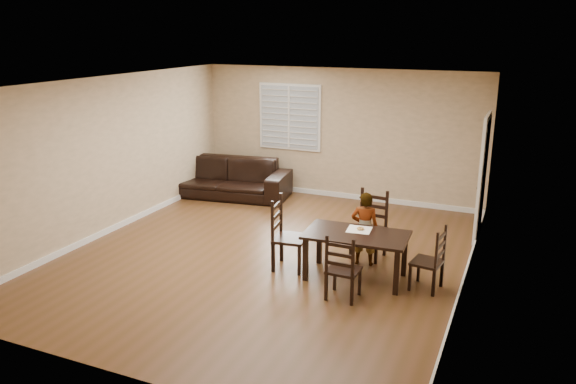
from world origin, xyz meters
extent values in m
plane|color=brown|center=(0.00, 0.00, 0.00)|extent=(7.00, 7.00, 0.00)
cube|color=#CEB18B|center=(0.00, 3.50, 1.35)|extent=(6.00, 0.04, 2.70)
cube|color=#CEB18B|center=(0.00, -3.50, 1.35)|extent=(6.00, 0.04, 2.70)
cube|color=#CEB18B|center=(-3.00, 0.00, 1.35)|extent=(0.04, 7.00, 2.70)
cube|color=#CEB18B|center=(3.00, 0.00, 1.35)|extent=(0.04, 7.00, 2.70)
cube|color=white|center=(0.00, 0.00, 2.70)|extent=(6.00, 7.00, 0.04)
cube|color=white|center=(-1.10, 3.45, 1.65)|extent=(1.40, 0.08, 1.40)
cube|color=white|center=(2.97, 2.20, 1.02)|extent=(0.06, 0.94, 2.05)
cylinder|color=#332114|center=(2.94, 1.90, 0.95)|extent=(0.06, 0.06, 0.02)
cube|color=white|center=(0.00, 3.48, 0.05)|extent=(6.00, 0.03, 0.10)
cube|color=white|center=(-2.98, 0.00, 0.05)|extent=(0.03, 7.00, 0.10)
cube|color=white|center=(2.98, 0.00, 0.05)|extent=(0.03, 7.00, 0.10)
cube|color=black|center=(1.52, -0.26, 0.66)|extent=(1.48, 0.88, 0.04)
cube|color=black|center=(0.90, -0.62, 0.32)|extent=(0.07, 0.07, 0.64)
cube|color=black|center=(2.18, -0.55, 0.32)|extent=(0.07, 0.07, 0.64)
cube|color=black|center=(0.87, 0.04, 0.32)|extent=(0.07, 0.07, 0.64)
cube|color=black|center=(2.15, 0.10, 0.32)|extent=(0.07, 0.07, 0.64)
cube|color=black|center=(1.48, 0.55, 0.45)|extent=(0.52, 0.49, 0.04)
cube|color=black|center=(1.50, 0.75, 0.53)|extent=(0.48, 0.09, 1.06)
cube|color=black|center=(1.26, 0.39, 0.22)|extent=(0.05, 0.05, 0.43)
cube|color=black|center=(1.67, 0.34, 0.22)|extent=(0.05, 0.05, 0.43)
cube|color=black|center=(1.30, 0.77, 0.22)|extent=(0.05, 0.05, 0.43)
cube|color=black|center=(1.71, 0.72, 0.22)|extent=(0.05, 0.05, 0.43)
cube|color=black|center=(1.56, -0.92, 0.39)|extent=(0.42, 0.39, 0.04)
cube|color=black|center=(1.55, -1.09, 0.46)|extent=(0.41, 0.04, 0.91)
cube|color=black|center=(1.74, -0.76, 0.19)|extent=(0.04, 0.04, 0.37)
cube|color=black|center=(1.38, -0.75, 0.19)|extent=(0.04, 0.04, 0.37)
cube|color=black|center=(1.73, -1.08, 0.19)|extent=(0.04, 0.04, 0.37)
cube|color=black|center=(1.38, -1.08, 0.19)|extent=(0.04, 0.04, 0.37)
cube|color=black|center=(0.53, -0.31, 0.47)|extent=(0.52, 0.55, 0.04)
cube|color=black|center=(0.33, -0.33, 0.55)|extent=(0.11, 0.49, 1.09)
cube|color=black|center=(0.75, -0.49, 0.22)|extent=(0.05, 0.05, 0.45)
cube|color=black|center=(0.70, -0.07, 0.22)|extent=(0.05, 0.05, 0.45)
cube|color=black|center=(0.36, -0.54, 0.22)|extent=(0.05, 0.05, 0.45)
cube|color=black|center=(0.31, -0.12, 0.22)|extent=(0.05, 0.05, 0.45)
cube|color=black|center=(2.52, -0.21, 0.39)|extent=(0.44, 0.46, 0.04)
cube|color=black|center=(2.69, -0.23, 0.45)|extent=(0.10, 0.41, 0.91)
cube|color=black|center=(2.38, -0.01, 0.19)|extent=(0.04, 0.04, 0.37)
cube|color=black|center=(2.33, -0.36, 0.19)|extent=(0.04, 0.04, 0.37)
cube|color=black|center=(2.71, -0.06, 0.19)|extent=(0.04, 0.04, 0.37)
cube|color=black|center=(2.65, -0.41, 0.19)|extent=(0.04, 0.04, 0.37)
imported|color=gray|center=(1.50, 0.27, 0.57)|extent=(0.45, 0.33, 1.14)
cube|color=white|center=(1.52, -0.10, 0.68)|extent=(0.37, 0.37, 0.00)
torus|color=#B2803F|center=(1.53, -0.09, 0.70)|extent=(0.10, 0.10, 0.03)
torus|color=white|center=(1.53, -0.09, 0.71)|extent=(0.09, 0.09, 0.02)
imported|color=black|center=(-2.25, 2.62, 0.40)|extent=(2.87, 1.44, 0.80)
camera|label=1|loc=(3.59, -7.45, 3.45)|focal=35.00mm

